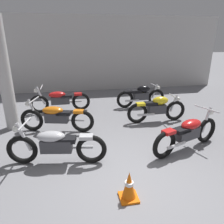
{
  "coord_description": "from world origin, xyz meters",
  "views": [
    {
      "loc": [
        -1.08,
        -3.39,
        2.66
      ],
      "look_at": [
        0.0,
        2.29,
        0.55
      ],
      "focal_mm": 33.58,
      "sensor_mm": 36.0,
      "label": 1
    }
  ],
  "objects_px": {
    "motorcycle_right_row_1": "(157,108)",
    "traffic_cone": "(129,186)",
    "motorcycle_left_row_2": "(60,100)",
    "support_pillar": "(5,76)",
    "motorcycle_right_row_0": "(188,133)",
    "motorcycle_right_row_2": "(141,95)",
    "motorcycle_left_row_1": "(56,117)",
    "motorcycle_left_row_0": "(56,145)"
  },
  "relations": [
    {
      "from": "motorcycle_left_row_0",
      "to": "motorcycle_right_row_2",
      "type": "height_order",
      "value": "motorcycle_left_row_0"
    },
    {
      "from": "motorcycle_right_row_2",
      "to": "traffic_cone",
      "type": "relative_size",
      "value": 3.65
    },
    {
      "from": "motorcycle_right_row_1",
      "to": "support_pillar",
      "type": "bearing_deg",
      "value": 175.39
    },
    {
      "from": "motorcycle_left_row_2",
      "to": "motorcycle_right_row_1",
      "type": "distance_m",
      "value": 3.51
    },
    {
      "from": "motorcycle_left_row_2",
      "to": "motorcycle_right_row_1",
      "type": "bearing_deg",
      "value": -26.93
    },
    {
      "from": "motorcycle_left_row_0",
      "to": "motorcycle_left_row_1",
      "type": "xyz_separation_m",
      "value": [
        -0.09,
        1.69,
        0.0
      ]
    },
    {
      "from": "support_pillar",
      "to": "traffic_cone",
      "type": "height_order",
      "value": "support_pillar"
    },
    {
      "from": "motorcycle_right_row_1",
      "to": "motorcycle_left_row_0",
      "type": "bearing_deg",
      "value": -148.89
    },
    {
      "from": "motorcycle_left_row_2",
      "to": "motorcycle_left_row_1",
      "type": "bearing_deg",
      "value": -91.02
    },
    {
      "from": "motorcycle_right_row_0",
      "to": "traffic_cone",
      "type": "distance_m",
      "value": 2.3
    },
    {
      "from": "motorcycle_right_row_0",
      "to": "motorcycle_right_row_1",
      "type": "relative_size",
      "value": 1.05
    },
    {
      "from": "motorcycle_right_row_1",
      "to": "traffic_cone",
      "type": "xyz_separation_m",
      "value": [
        -1.8,
        -3.2,
        -0.2
      ]
    },
    {
      "from": "motorcycle_left_row_1",
      "to": "motorcycle_right_row_0",
      "type": "height_order",
      "value": "same"
    },
    {
      "from": "traffic_cone",
      "to": "motorcycle_right_row_2",
      "type": "bearing_deg",
      "value": 69.53
    },
    {
      "from": "support_pillar",
      "to": "motorcycle_right_row_1",
      "type": "relative_size",
      "value": 1.62
    },
    {
      "from": "motorcycle_right_row_0",
      "to": "motorcycle_right_row_2",
      "type": "xyz_separation_m",
      "value": [
        -0.06,
        3.41,
        0.01
      ]
    },
    {
      "from": "motorcycle_left_row_1",
      "to": "motorcycle_right_row_0",
      "type": "distance_m",
      "value": 3.61
    },
    {
      "from": "motorcycle_left_row_1",
      "to": "traffic_cone",
      "type": "xyz_separation_m",
      "value": [
        1.36,
        -3.04,
        -0.19
      ]
    },
    {
      "from": "motorcycle_left_row_1",
      "to": "motorcycle_left_row_2",
      "type": "bearing_deg",
      "value": 88.98
    },
    {
      "from": "motorcycle_right_row_0",
      "to": "motorcycle_right_row_1",
      "type": "distance_m",
      "value": 1.83
    },
    {
      "from": "motorcycle_right_row_1",
      "to": "motorcycle_right_row_2",
      "type": "distance_m",
      "value": 1.58
    },
    {
      "from": "motorcycle_right_row_0",
      "to": "traffic_cone",
      "type": "relative_size",
      "value": 3.84
    },
    {
      "from": "motorcycle_left_row_2",
      "to": "motorcycle_right_row_0",
      "type": "height_order",
      "value": "same"
    },
    {
      "from": "motorcycle_left_row_2",
      "to": "motorcycle_right_row_1",
      "type": "relative_size",
      "value": 1.1
    },
    {
      "from": "motorcycle_right_row_0",
      "to": "motorcycle_right_row_2",
      "type": "distance_m",
      "value": 3.41
    },
    {
      "from": "motorcycle_left_row_0",
      "to": "traffic_cone",
      "type": "bearing_deg",
      "value": -46.65
    },
    {
      "from": "support_pillar",
      "to": "motorcycle_right_row_1",
      "type": "height_order",
      "value": "support_pillar"
    },
    {
      "from": "support_pillar",
      "to": "motorcycle_left_row_1",
      "type": "bearing_deg",
      "value": -21.2
    },
    {
      "from": "support_pillar",
      "to": "motorcycle_left_row_2",
      "type": "xyz_separation_m",
      "value": [
        1.38,
        1.22,
        -1.15
      ]
    },
    {
      "from": "motorcycle_left_row_1",
      "to": "motorcycle_right_row_1",
      "type": "height_order",
      "value": "motorcycle_left_row_1"
    },
    {
      "from": "motorcycle_left_row_2",
      "to": "motorcycle_right_row_0",
      "type": "bearing_deg",
      "value": -47.18
    },
    {
      "from": "support_pillar",
      "to": "traffic_cone",
      "type": "xyz_separation_m",
      "value": [
        2.71,
        -3.56,
        -1.34
      ]
    },
    {
      "from": "motorcycle_left_row_2",
      "to": "support_pillar",
      "type": "bearing_deg",
      "value": -138.41
    },
    {
      "from": "traffic_cone",
      "to": "motorcycle_left_row_0",
      "type": "bearing_deg",
      "value": 133.35
    },
    {
      "from": "motorcycle_right_row_1",
      "to": "motorcycle_right_row_2",
      "type": "relative_size",
      "value": 1.0
    },
    {
      "from": "motorcycle_left_row_2",
      "to": "motorcycle_right_row_2",
      "type": "xyz_separation_m",
      "value": [
        3.11,
        -0.01,
        0.01
      ]
    },
    {
      "from": "motorcycle_right_row_1",
      "to": "motorcycle_right_row_0",
      "type": "bearing_deg",
      "value": -88.71
    },
    {
      "from": "motorcycle_left_row_0",
      "to": "motorcycle_right_row_1",
      "type": "bearing_deg",
      "value": 31.11
    },
    {
      "from": "motorcycle_right_row_2",
      "to": "traffic_cone",
      "type": "bearing_deg",
      "value": -110.47
    },
    {
      "from": "motorcycle_left_row_0",
      "to": "motorcycle_right_row_1",
      "type": "distance_m",
      "value": 3.58
    },
    {
      "from": "motorcycle_left_row_2",
      "to": "motorcycle_right_row_0",
      "type": "xyz_separation_m",
      "value": [
        3.17,
        -3.42,
        0.0
      ]
    },
    {
      "from": "support_pillar",
      "to": "motorcycle_right_row_0",
      "type": "bearing_deg",
      "value": -25.75
    }
  ]
}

